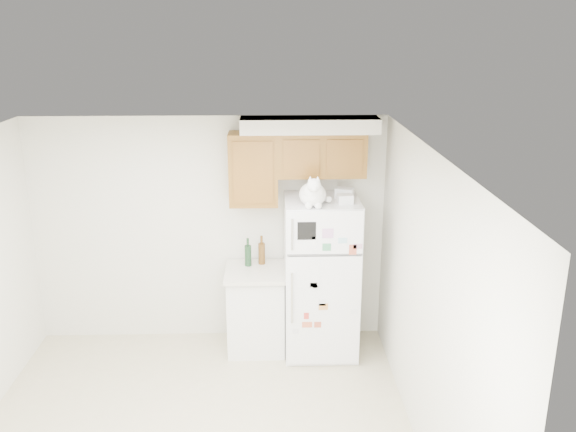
{
  "coord_description": "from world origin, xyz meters",
  "views": [
    {
      "loc": [
        0.67,
        -4.3,
        3.4
      ],
      "look_at": [
        0.85,
        1.55,
        1.55
      ],
      "focal_mm": 38.0,
      "sensor_mm": 36.0,
      "label": 1
    }
  ],
  "objects_px": {
    "refrigerator": "(321,277)",
    "cat": "(313,194)",
    "base_counter": "(256,308)",
    "bottle_green": "(248,252)",
    "storage_box_back": "(344,193)",
    "bottle_amber": "(262,250)",
    "storage_box_front": "(345,199)"
  },
  "relations": [
    {
      "from": "base_counter",
      "to": "bottle_green",
      "type": "relative_size",
      "value": 2.98
    },
    {
      "from": "base_counter",
      "to": "bottle_green",
      "type": "bearing_deg",
      "value": 125.91
    },
    {
      "from": "base_counter",
      "to": "storage_box_back",
      "type": "distance_m",
      "value": 1.58
    },
    {
      "from": "refrigerator",
      "to": "storage_box_back",
      "type": "bearing_deg",
      "value": 19.21
    },
    {
      "from": "base_counter",
      "to": "cat",
      "type": "xyz_separation_m",
      "value": [
        0.58,
        -0.28,
        1.36
      ]
    },
    {
      "from": "cat",
      "to": "storage_box_back",
      "type": "relative_size",
      "value": 2.65
    },
    {
      "from": "base_counter",
      "to": "storage_box_back",
      "type": "height_order",
      "value": "storage_box_back"
    },
    {
      "from": "refrigerator",
      "to": "base_counter",
      "type": "bearing_deg",
      "value": 173.91
    },
    {
      "from": "base_counter",
      "to": "storage_box_back",
      "type": "bearing_deg",
      "value": 0.43
    },
    {
      "from": "storage_box_back",
      "to": "bottle_amber",
      "type": "bearing_deg",
      "value": -172.76
    },
    {
      "from": "refrigerator",
      "to": "bottle_green",
      "type": "height_order",
      "value": "refrigerator"
    },
    {
      "from": "refrigerator",
      "to": "bottle_amber",
      "type": "height_order",
      "value": "refrigerator"
    },
    {
      "from": "bottle_amber",
      "to": "base_counter",
      "type": "bearing_deg",
      "value": -112.25
    },
    {
      "from": "storage_box_back",
      "to": "storage_box_front",
      "type": "height_order",
      "value": "storage_box_back"
    },
    {
      "from": "base_counter",
      "to": "storage_box_front",
      "type": "distance_m",
      "value": 1.58
    },
    {
      "from": "base_counter",
      "to": "cat",
      "type": "bearing_deg",
      "value": -25.86
    },
    {
      "from": "cat",
      "to": "storage_box_front",
      "type": "relative_size",
      "value": 3.18
    },
    {
      "from": "refrigerator",
      "to": "cat",
      "type": "relative_size",
      "value": 3.57
    },
    {
      "from": "refrigerator",
      "to": "bottle_green",
      "type": "relative_size",
      "value": 5.5
    },
    {
      "from": "base_counter",
      "to": "refrigerator",
      "type": "bearing_deg",
      "value": -6.09
    },
    {
      "from": "refrigerator",
      "to": "bottle_amber",
      "type": "relative_size",
      "value": 5.35
    },
    {
      "from": "refrigerator",
      "to": "storage_box_front",
      "type": "distance_m",
      "value": 0.93
    },
    {
      "from": "refrigerator",
      "to": "storage_box_front",
      "type": "xyz_separation_m",
      "value": [
        0.21,
        -0.13,
        0.89
      ]
    },
    {
      "from": "storage_box_back",
      "to": "bottle_green",
      "type": "xyz_separation_m",
      "value": [
        -1.0,
        0.1,
        -0.68
      ]
    },
    {
      "from": "cat",
      "to": "bottle_amber",
      "type": "distance_m",
      "value": 1.01
    },
    {
      "from": "storage_box_front",
      "to": "bottle_green",
      "type": "distance_m",
      "value": 1.23
    },
    {
      "from": "cat",
      "to": "storage_box_back",
      "type": "bearing_deg",
      "value": 40.08
    },
    {
      "from": "storage_box_front",
      "to": "cat",
      "type": "bearing_deg",
      "value": -176.32
    },
    {
      "from": "cat",
      "to": "refrigerator",
      "type": "bearing_deg",
      "value": 61.93
    },
    {
      "from": "base_counter",
      "to": "bottle_amber",
      "type": "relative_size",
      "value": 2.89
    },
    {
      "from": "storage_box_front",
      "to": "bottle_green",
      "type": "xyz_separation_m",
      "value": [
        -0.98,
        0.32,
        -0.67
      ]
    },
    {
      "from": "base_counter",
      "to": "bottle_green",
      "type": "xyz_separation_m",
      "value": [
        -0.08,
        0.11,
        0.61
      ]
    }
  ]
}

